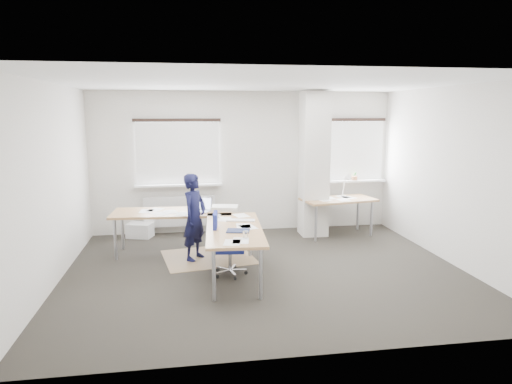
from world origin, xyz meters
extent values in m
plane|color=black|center=(0.00, 0.00, 0.00)|extent=(6.00, 6.00, 0.00)
cube|color=beige|center=(0.00, 2.50, 1.40)|extent=(6.00, 0.04, 2.80)
cube|color=beige|center=(0.00, -2.50, 1.40)|extent=(6.00, 0.04, 2.80)
cube|color=beige|center=(-3.00, 0.00, 1.40)|extent=(0.04, 5.00, 2.80)
cube|color=beige|center=(3.00, 0.00, 1.40)|extent=(0.04, 5.00, 2.80)
cube|color=white|center=(0.00, 0.00, 2.80)|extent=(6.00, 5.00, 0.04)
cube|color=beige|center=(1.30, 1.95, 1.39)|extent=(0.50, 0.50, 2.78)
cube|color=white|center=(-1.30, 2.47, 1.60)|extent=(1.60, 0.04, 1.20)
cube|color=white|center=(-1.30, 2.43, 1.60)|extent=(1.60, 0.02, 1.20)
cube|color=white|center=(-1.30, 2.40, 0.98)|extent=(1.70, 0.20, 0.04)
cube|color=white|center=(2.30, 2.47, 1.60)|extent=(1.20, 0.04, 1.20)
cube|color=white|center=(2.30, 2.43, 1.60)|extent=(1.20, 0.02, 1.20)
cube|color=white|center=(2.30, 2.40, 0.98)|extent=(1.30, 0.20, 0.04)
cube|color=white|center=(-1.30, 2.42, 0.45)|extent=(1.40, 0.10, 0.60)
cylinder|color=#6B3B81|center=(-1.10, 2.38, 1.04)|extent=(0.12, 0.12, 0.08)
imported|color=#2D702D|center=(-1.10, 2.38, 1.08)|extent=(0.09, 0.06, 0.17)
cylinder|color=#9E623C|center=(2.30, 2.38, 1.04)|extent=(0.12, 0.12, 0.08)
imported|color=#2D702D|center=(2.30, 2.38, 1.08)|extent=(0.09, 0.07, 0.17)
cube|color=#8A6D4B|center=(-0.82, 0.79, 0.00)|extent=(1.62, 1.44, 0.01)
cube|color=white|center=(-2.07, 2.25, 0.14)|extent=(0.54, 0.45, 0.28)
cube|color=#986A41|center=(-1.41, 1.14, 0.71)|extent=(2.05, 0.93, 0.04)
cube|color=#986A41|center=(-0.49, -0.12, 0.71)|extent=(0.93, 2.05, 0.04)
cylinder|color=#9C9BA1|center=(-2.33, 0.90, 0.34)|extent=(0.05, 0.05, 0.69)
cylinder|color=#9C9BA1|center=(-2.29, 1.50, 0.34)|extent=(0.05, 0.05, 0.69)
cylinder|color=#9C9BA1|center=(-0.49, 1.38, 0.34)|extent=(0.05, 0.05, 0.69)
cylinder|color=#9C9BA1|center=(-0.85, -1.00, 0.34)|extent=(0.05, 0.05, 0.69)
cylinder|color=#9C9BA1|center=(-0.25, -1.04, 0.34)|extent=(0.05, 0.05, 0.69)
cylinder|color=#9C9BA1|center=(-0.13, 0.75, 0.34)|extent=(0.05, 0.05, 0.69)
cube|color=#B7B7BC|center=(-0.93, 1.05, 0.74)|extent=(0.40, 0.36, 0.01)
cube|color=#B7B7BC|center=(-0.88, 1.15, 0.85)|extent=(0.31, 0.20, 0.22)
cube|color=silver|center=(-0.88, 1.15, 0.85)|extent=(0.27, 0.17, 0.19)
cube|color=white|center=(-0.34, 0.28, 0.74)|extent=(0.46, 0.24, 0.02)
cube|color=#151C3A|center=(-0.45, -0.34, 0.74)|extent=(0.36, 0.30, 0.01)
cube|color=silver|center=(-0.52, 1.11, 0.77)|extent=(0.50, 0.40, 0.07)
imported|color=white|center=(-0.67, 0.50, 0.76)|extent=(0.08, 0.08, 0.07)
cylinder|color=silver|center=(-0.40, -0.72, 0.78)|extent=(0.07, 0.07, 0.10)
cube|color=#986A41|center=(1.76, 1.80, 0.71)|extent=(1.50, 0.93, 0.04)
cylinder|color=#9C9BA1|center=(1.22, 1.45, 0.34)|extent=(0.05, 0.05, 0.69)
cylinder|color=#9C9BA1|center=(2.40, 1.66, 0.34)|extent=(0.05, 0.05, 0.69)
cylinder|color=#9C9BA1|center=(1.13, 1.94, 0.34)|extent=(0.05, 0.05, 0.69)
cylinder|color=#9C9BA1|center=(2.31, 2.15, 0.34)|extent=(0.05, 0.05, 0.69)
cube|color=#B7B7BC|center=(1.38, 1.82, 0.74)|extent=(0.37, 0.28, 0.01)
cube|color=#B7B7BC|center=(1.36, 1.94, 0.85)|extent=(0.33, 0.10, 0.22)
cube|color=silver|center=(1.36, 1.94, 0.85)|extent=(0.29, 0.08, 0.19)
cylinder|color=white|center=(1.94, 2.01, 0.74)|extent=(0.10, 0.10, 0.02)
cylinder|color=white|center=(1.94, 2.01, 0.93)|extent=(0.02, 0.16, 0.38)
cylinder|color=white|center=(1.94, 1.89, 1.15)|extent=(0.02, 0.29, 0.13)
cone|color=white|center=(1.94, 1.75, 1.13)|extent=(0.14, 0.16, 0.17)
cube|color=navy|center=(-0.55, -0.10, 0.42)|extent=(0.46, 0.46, 0.07)
cube|color=navy|center=(-0.76, -0.07, 0.73)|extent=(0.10, 0.37, 0.45)
cylinder|color=silver|center=(-0.55, -0.10, 0.24)|extent=(0.05, 0.05, 0.31)
cylinder|color=black|center=(-0.31, -0.12, 0.03)|extent=(0.06, 0.03, 0.05)
cylinder|color=black|center=(-0.45, 0.12, 0.03)|extent=(0.05, 0.06, 0.05)
cylinder|color=black|center=(-0.72, 0.06, 0.03)|extent=(0.06, 0.06, 0.05)
cylinder|color=black|center=(-0.75, -0.21, 0.03)|extent=(0.06, 0.05, 0.05)
cylinder|color=black|center=(-0.50, -0.33, 0.03)|extent=(0.04, 0.06, 0.05)
imported|color=black|center=(-1.04, 0.74, 0.71)|extent=(0.57, 0.62, 1.42)
camera|label=1|loc=(-1.17, -6.55, 2.39)|focal=32.00mm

